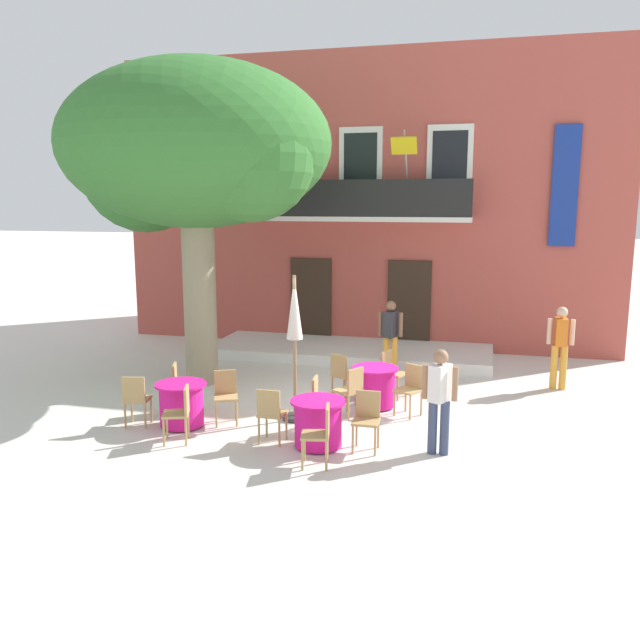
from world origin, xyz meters
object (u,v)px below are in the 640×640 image
(cafe_chair_middle_1, at_px, (320,431))
(pedestrian_near_entrance, at_px, (440,396))
(cafe_table_near_tree, at_px, (181,404))
(cafe_chair_front_0, at_px, (351,388))
(plane_tree, at_px, (192,152))
(cafe_chair_near_tree_1, at_px, (226,393))
(cafe_table_middle, at_px, (318,423))
(cafe_chair_middle_2, at_px, (367,416))
(cafe_chair_near_tree_0, at_px, (180,410))
(cafe_table_front, at_px, (375,386))
(pedestrian_by_tree, at_px, (560,343))
(cafe_chair_front_2, at_px, (391,370))
(cafe_chair_front_3, at_px, (342,373))
(cafe_chair_near_tree_2, at_px, (181,384))
(cafe_chair_middle_0, at_px, (271,412))
(cafe_chair_middle_3, at_px, (321,400))
(cafe_chair_near_tree_3, at_px, (136,397))
(cafe_umbrella, at_px, (295,327))
(cafe_chair_front_1, at_px, (411,386))
(pedestrian_mid_plaza, at_px, (390,334))

(cafe_chair_middle_1, xyz_separation_m, pedestrian_near_entrance, (1.61, 0.90, 0.39))
(cafe_table_near_tree, relative_size, cafe_chair_front_0, 0.95)
(plane_tree, relative_size, cafe_chair_near_tree_1, 7.17)
(cafe_table_middle, distance_m, cafe_chair_middle_2, 0.77)
(cafe_chair_near_tree_0, relative_size, cafe_table_middle, 1.05)
(cafe_chair_middle_1, relative_size, cafe_table_front, 1.05)
(cafe_chair_near_tree_0, bearing_deg, pedestrian_by_tree, 37.32)
(cafe_chair_near_tree_0, xyz_separation_m, cafe_chair_front_2, (2.86, 3.29, 0.00))
(cafe_chair_front_0, bearing_deg, cafe_table_middle, -97.60)
(cafe_chair_front_0, xyz_separation_m, cafe_chair_front_3, (-0.38, 0.99, 0.00))
(cafe_chair_near_tree_2, distance_m, cafe_chair_front_3, 3.04)
(cafe_chair_middle_0, bearing_deg, cafe_chair_middle_3, 52.46)
(cafe_table_front, xyz_separation_m, cafe_chair_front_2, (0.19, 0.73, 0.14))
(cafe_chair_near_tree_0, relative_size, cafe_chair_middle_2, 1.00)
(cafe_chair_front_0, bearing_deg, cafe_chair_near_tree_3, -157.32)
(cafe_chair_near_tree_3, relative_size, cafe_chair_middle_3, 1.00)
(cafe_chair_middle_1, bearing_deg, cafe_chair_middle_2, 57.21)
(pedestrian_by_tree, bearing_deg, cafe_chair_middle_1, -126.47)
(cafe_chair_front_0, height_order, cafe_umbrella, cafe_umbrella)
(cafe_chair_middle_2, xyz_separation_m, cafe_chair_middle_3, (-0.89, 0.65, 0.00))
(cafe_chair_front_2, height_order, cafe_chair_front_3, same)
(cafe_chair_front_3, bearing_deg, plane_tree, 171.54)
(cafe_chair_near_tree_1, xyz_separation_m, cafe_chair_near_tree_2, (-0.99, 0.30, 0.00))
(plane_tree, distance_m, cafe_chair_front_2, 5.87)
(cafe_chair_front_1, height_order, cafe_umbrella, cafe_umbrella)
(cafe_chair_near_tree_0, distance_m, cafe_chair_near_tree_2, 1.51)
(cafe_table_near_tree, relative_size, pedestrian_by_tree, 0.51)
(cafe_chair_near_tree_0, xyz_separation_m, cafe_umbrella, (1.44, 1.50, 1.14))
(cafe_chair_near_tree_2, distance_m, cafe_chair_front_2, 4.02)
(cafe_chair_near_tree_0, height_order, cafe_chair_middle_0, same)
(cafe_table_middle, height_order, cafe_chair_front_3, cafe_chair_front_3)
(cafe_table_middle, bearing_deg, cafe_chair_near_tree_0, -170.84)
(cafe_chair_middle_3, relative_size, pedestrian_mid_plaza, 0.54)
(cafe_table_middle, height_order, cafe_umbrella, cafe_umbrella)
(pedestrian_mid_plaza, bearing_deg, cafe_chair_front_2, -80.76)
(cafe_chair_front_0, bearing_deg, cafe_chair_near_tree_2, -170.29)
(cafe_chair_near_tree_2, xyz_separation_m, cafe_chair_middle_2, (3.57, -0.91, 0.00))
(cafe_chair_near_tree_1, bearing_deg, cafe_chair_front_2, 41.43)
(cafe_chair_middle_1, distance_m, cafe_chair_front_0, 2.24)
(pedestrian_mid_plaza, bearing_deg, cafe_chair_near_tree_3, -130.59)
(cafe_chair_front_3, bearing_deg, cafe_chair_middle_2, -69.04)
(cafe_chair_near_tree_1, xyz_separation_m, cafe_chair_middle_2, (2.58, -0.61, 0.00))
(cafe_chair_near_tree_3, distance_m, cafe_chair_middle_3, 3.13)
(cafe_chair_front_0, height_order, pedestrian_near_entrance, pedestrian_near_entrance)
(cafe_chair_near_tree_0, bearing_deg, cafe_chair_middle_0, 11.77)
(cafe_chair_near_tree_2, height_order, cafe_chair_middle_0, same)
(cafe_chair_front_0, bearing_deg, cafe_table_near_tree, -156.09)
(plane_tree, distance_m, cafe_table_front, 5.90)
(plane_tree, height_order, cafe_chair_near_tree_0, plane_tree)
(cafe_chair_front_0, bearing_deg, plane_tree, 157.82)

